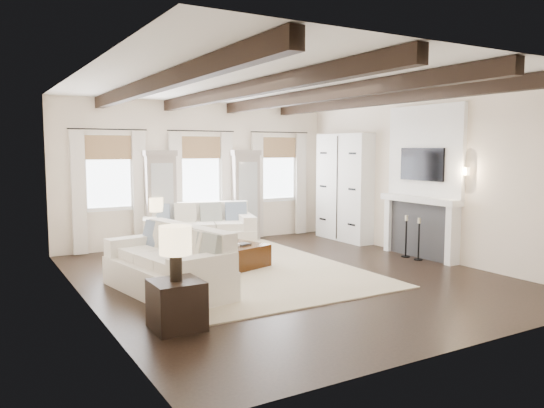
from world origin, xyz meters
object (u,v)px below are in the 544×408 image
sofa_left (171,265)px  side_table_back (156,237)px  ottoman (221,258)px  side_table_front (177,305)px  sofa_back (199,231)px

sofa_left → side_table_back: 3.46m
sofa_left → ottoman: 1.58m
side_table_front → sofa_back: bearing=64.5°
sofa_left → side_table_back: sofa_left is taller
side_table_front → side_table_back: size_ratio=1.06×
side_table_back → ottoman: bearing=-80.4°
side_table_front → ottoman: bearing=55.2°
side_table_back → sofa_left: bearing=-104.3°
ottoman → side_table_front: (-1.77, -2.55, 0.09)m
sofa_left → side_table_back: (0.85, 3.35, -0.13)m
sofa_back → side_table_back: 0.92m
sofa_back → sofa_left: 3.37m
side_table_front → side_table_back: side_table_front is taller
sofa_back → sofa_left: (-1.66, -2.93, 0.01)m
side_table_back → sofa_back: bearing=-27.8°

